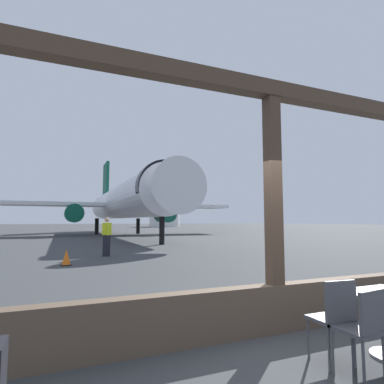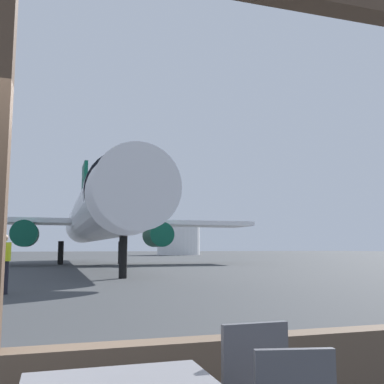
% 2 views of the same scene
% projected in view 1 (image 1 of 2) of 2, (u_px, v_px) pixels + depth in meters
% --- Properties ---
extents(ground_plane, '(220.00, 220.00, 0.00)m').
position_uv_depth(ground_plane, '(84.00, 233.00, 41.38)').
color(ground_plane, '#383A3D').
extents(window_frame, '(8.73, 0.24, 3.74)m').
position_uv_depth(window_frame, '(274.00, 241.00, 4.70)').
color(window_frame, brown).
rests_on(window_frame, ground).
extents(cafe_chair_aisle_left, '(0.42, 0.42, 0.94)m').
position_uv_depth(cafe_chair_aisle_left, '(335.00, 313.00, 3.55)').
color(cafe_chair_aisle_left, '#4C4C51').
rests_on(cafe_chair_aisle_left, ground).
extents(cafe_chair_aisle_right, '(0.43, 0.43, 0.90)m').
position_uv_depth(cafe_chair_aisle_right, '(364.00, 324.00, 3.23)').
color(cafe_chair_aisle_right, '#4C4C51').
rests_on(cafe_chair_aisle_right, ground).
extents(airplane, '(26.33, 35.11, 10.43)m').
position_uv_depth(airplane, '(124.00, 202.00, 34.23)').
color(airplane, silver).
rests_on(airplane, ground).
extents(ground_crew_worker, '(0.40, 0.56, 1.74)m').
position_uv_depth(ground_crew_worker, '(107.00, 236.00, 14.32)').
color(ground_crew_worker, black).
rests_on(ground_crew_worker, ground).
extents(traffic_cone, '(0.36, 0.36, 0.58)m').
position_uv_depth(traffic_cone, '(66.00, 258.00, 11.35)').
color(traffic_cone, orange).
rests_on(traffic_cone, ground).
extents(fuel_storage_tank, '(7.76, 7.76, 6.01)m').
position_uv_depth(fuel_storage_tank, '(164.00, 215.00, 82.13)').
color(fuel_storage_tank, white).
rests_on(fuel_storage_tank, ground).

